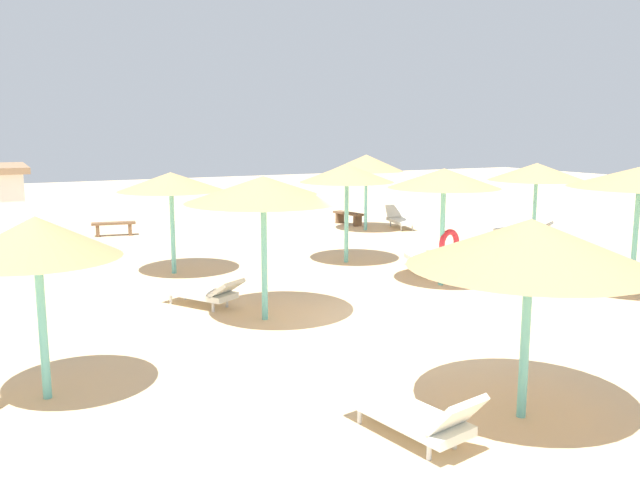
% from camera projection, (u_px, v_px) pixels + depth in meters
% --- Properties ---
extents(ground_plane, '(80.00, 80.00, 0.00)m').
position_uv_depth(ground_plane, '(390.00, 323.00, 12.72)').
color(ground_plane, '#DBBA8C').
extents(parasol_0, '(3.10, 3.10, 2.63)m').
position_uv_depth(parasol_0, '(530.00, 244.00, 8.21)').
color(parasol_0, '#6BC6BC').
rests_on(parasol_0, ground).
extents(parasol_1, '(2.76, 2.76, 2.82)m').
position_uv_depth(parasol_1, '(366.00, 163.00, 24.16)').
color(parasol_1, '#6BC6BC').
rests_on(parasol_1, ground).
extents(parasol_2, '(2.25, 2.25, 2.58)m').
position_uv_depth(parasol_2, '(36.00, 238.00, 8.81)').
color(parasol_2, '#6BC6BC').
rests_on(parasol_2, ground).
extents(parasol_3, '(2.65, 2.65, 2.78)m').
position_uv_depth(parasol_3, '(347.00, 174.00, 18.20)').
color(parasol_3, '#6BC6BC').
rests_on(parasol_3, ground).
extents(parasol_4, '(3.04, 3.04, 2.69)m').
position_uv_depth(parasol_4, '(537.00, 172.00, 20.70)').
color(parasol_4, '#6BC6BC').
rests_on(parasol_4, ground).
extents(parasol_5, '(3.05, 3.05, 2.85)m').
position_uv_depth(parasol_5, '(263.00, 190.00, 12.57)').
color(parasol_5, '#6BC6BC').
rests_on(parasol_5, ground).
extents(parasol_6, '(3.13, 3.13, 2.91)m').
position_uv_depth(parasol_6, '(640.00, 178.00, 14.63)').
color(parasol_6, '#6BC6BC').
rests_on(parasol_6, ground).
extents(parasol_7, '(2.72, 2.72, 2.65)m').
position_uv_depth(parasol_7, '(171.00, 182.00, 16.78)').
color(parasol_7, '#6BC6BC').
rests_on(parasol_7, ground).
extents(parasol_9, '(2.67, 2.67, 2.82)m').
position_uv_depth(parasol_9, '(444.00, 180.00, 15.47)').
color(parasol_9, '#6BC6BC').
rests_on(parasol_9, ground).
extents(lounger_0, '(0.97, 1.94, 0.79)m').
position_uv_depth(lounger_0, '(414.00, 414.00, 7.91)').
color(lounger_0, silver).
rests_on(lounger_0, ground).
extents(lounger_1, '(1.06, 1.94, 0.81)m').
position_uv_depth(lounger_1, '(400.00, 219.00, 25.11)').
color(lounger_1, silver).
rests_on(lounger_1, ground).
extents(lounger_3, '(1.16, 1.99, 0.74)m').
position_uv_depth(lounger_3, '(427.00, 260.00, 17.33)').
color(lounger_3, silver).
rests_on(lounger_3, ground).
extents(lounger_4, '(1.63, 1.93, 0.65)m').
position_uv_depth(lounger_4, '(524.00, 230.00, 22.52)').
color(lounger_4, silver).
rests_on(lounger_4, ground).
extents(lounger_5, '(1.52, 1.96, 0.67)m').
position_uv_depth(lounger_5, '(203.00, 292.00, 13.90)').
color(lounger_5, silver).
rests_on(lounger_5, ground).
extents(bench_0, '(0.66, 1.55, 0.49)m').
position_uv_depth(bench_0, '(349.00, 216.00, 25.96)').
color(bench_0, brown).
rests_on(bench_0, ground).
extents(bench_2, '(1.55, 0.65, 0.49)m').
position_uv_depth(bench_2, '(114.00, 226.00, 23.20)').
color(bench_2, brown).
rests_on(bench_2, ground).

